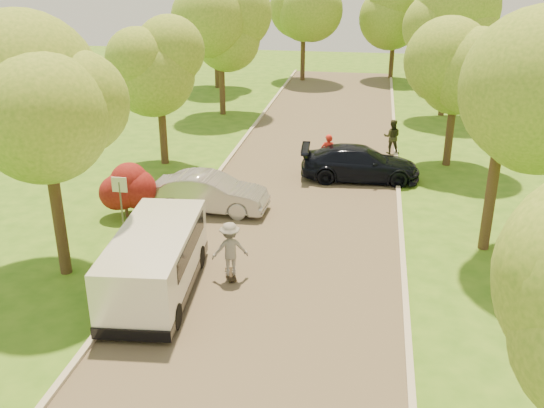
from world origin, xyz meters
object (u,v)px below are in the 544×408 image
Objects in this scene: dark_sedan at (360,163)px; longboard at (231,275)px; skateboarder at (230,249)px; person_olive at (392,137)px; person_striped at (328,154)px; silver_sedan at (210,193)px; street_sign at (120,194)px; minivan at (156,261)px.

longboard is (-3.63, -9.68, -0.66)m from dark_sedan.
skateboarder reaches higher than person_olive.
longboard is at bearing 71.53° from person_striped.
person_striped is at bearing -36.21° from silver_sedan.
dark_sedan is (8.15, 7.23, -0.80)m from street_sign.
longboard is 0.53× the size of skateboarder.
person_striped is at bearing -123.29° from skateboarder.
silver_sedan is at bearing 46.67° from street_sign.
skateboarder is 10.60m from person_striped.
person_olive reaches higher than dark_sedan.
minivan is 3.14× the size of person_olive.
street_sign is 5.18m from skateboarder.
minivan reaches higher than longboard.
silver_sedan is 7.27m from dark_sedan.
person_striped is at bearing 65.52° from minivan.
minivan is 1.05× the size of dark_sedan.
person_striped reaches higher than dark_sedan.
skateboarder is (0.00, -0.00, 0.89)m from longboard.
minivan is at bearing -55.04° from street_sign.
minivan reaches higher than person_striped.
skateboarder is at bearing 71.53° from person_striped.
longboard is 0.53× the size of person_olive.
street_sign is at bearing 138.79° from silver_sedan.
longboard is at bearing 155.74° from dark_sedan.
minivan is at bearing 11.55° from longboard.
silver_sedan is 4.91× the size of longboard.
longboard is (4.52, -2.45, -1.47)m from street_sign.
minivan is 6.37m from silver_sedan.
person_striped is (4.07, 11.64, -0.13)m from minivan.
person_olive is (1.45, 4.16, 0.11)m from dark_sedan.
street_sign reaches higher than person_olive.
skateboarder is at bearing -28.47° from street_sign.
dark_sedan is 10.36m from longboard.
person_striped is at bearing 49.92° from street_sign.
minivan is at bearing -177.02° from silver_sedan.
skateboarder is at bearing 124.70° from longboard.
street_sign is 10.92m from dark_sedan.
skateboarder reaches higher than dark_sedan.
skateboarder is at bearing 27.96° from minivan.
dark_sedan is 2.87× the size of person_striped.
person_olive is at bearing -36.98° from silver_sedan.
silver_sedan is 5.53m from longboard.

